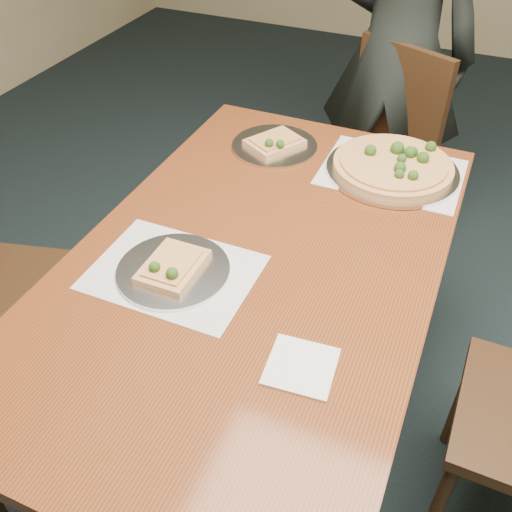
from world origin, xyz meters
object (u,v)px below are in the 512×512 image
at_px(pizza_pan, 394,166).
at_px(diner, 398,53).
at_px(chair_far, 376,148).
at_px(dining_table, 256,282).
at_px(slice_plate_near, 173,269).
at_px(slice_plate_far, 275,144).

bearing_deg(pizza_pan, diner, 102.32).
height_order(chair_far, pizza_pan, chair_far).
distance_m(dining_table, chair_far, 1.08).
relative_size(slice_plate_near, slice_plate_far, 1.00).
relative_size(pizza_pan, slice_plate_far, 1.44).
bearing_deg(slice_plate_near, dining_table, 40.48).
height_order(dining_table, slice_plate_far, slice_plate_far).
xyz_separation_m(chair_far, pizza_pan, (0.15, -0.54, 0.26)).
height_order(diner, slice_plate_near, diner).
relative_size(chair_far, pizza_pan, 2.26).
distance_m(diner, pizza_pan, 0.76).
distance_m(dining_table, slice_plate_near, 0.24).
height_order(dining_table, slice_plate_near, slice_plate_near).
bearing_deg(pizza_pan, slice_plate_near, -120.39).
height_order(pizza_pan, slice_plate_near, pizza_pan).
bearing_deg(dining_table, chair_far, 85.91).
height_order(diner, pizza_pan, diner).
xyz_separation_m(slice_plate_near, slice_plate_far, (0.00, 0.67, -0.00)).
xyz_separation_m(chair_far, slice_plate_far, (-0.24, -0.54, 0.25)).
bearing_deg(chair_far, pizza_pan, -49.35).
xyz_separation_m(diner, slice_plate_near, (-0.23, -1.41, -0.07)).
height_order(chair_far, diner, diner).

